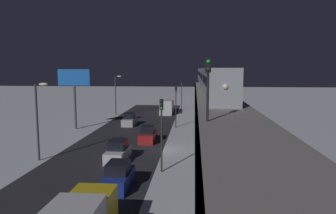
% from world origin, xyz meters
% --- Properties ---
extents(ground_plane, '(240.00, 240.00, 0.00)m').
position_xyz_m(ground_plane, '(0.00, 0.00, 0.00)').
color(ground_plane, silver).
extents(avenue_asphalt, '(11.00, 83.73, 0.01)m').
position_xyz_m(avenue_asphalt, '(5.53, 0.00, 0.00)').
color(avenue_asphalt, '#28282D').
rests_on(avenue_asphalt, ground_plane).
extents(elevated_railway, '(5.00, 83.73, 5.65)m').
position_xyz_m(elevated_railway, '(-5.82, 0.00, 4.91)').
color(elevated_railway, gray).
rests_on(elevated_railway, ground_plane).
extents(subway_train, '(2.94, 74.07, 3.40)m').
position_xyz_m(subway_train, '(-5.91, -29.41, 7.43)').
color(subway_train, '#999EA8').
rests_on(subway_train, elevated_railway).
extents(rail_signal, '(0.36, 0.41, 4.00)m').
position_xyz_m(rail_signal, '(-4.21, 13.84, 8.37)').
color(rail_signal, black).
rests_on(rail_signal, elevated_railway).
extents(sedan_red, '(1.91, 4.13, 1.97)m').
position_xyz_m(sedan_red, '(2.33, -3.74, 0.78)').
color(sedan_red, '#A51E1E').
rests_on(sedan_red, ground_plane).
extents(sedan_white, '(1.80, 4.48, 1.97)m').
position_xyz_m(sedan_white, '(4.13, 4.11, 0.80)').
color(sedan_white, silver).
rests_on(sedan_white, ground_plane).
extents(sedan_blue, '(1.80, 4.23, 1.97)m').
position_xyz_m(sedan_blue, '(2.33, 11.14, 0.80)').
color(sedan_blue, navy).
rests_on(sedan_blue, ground_plane).
extents(sedan_silver, '(1.80, 4.03, 1.97)m').
position_xyz_m(sedan_silver, '(6.93, -14.54, 0.80)').
color(sedan_silver, '#B2B2B7').
rests_on(sedan_silver, ground_plane).
extents(box_truck, '(2.40, 7.40, 2.80)m').
position_xyz_m(box_truck, '(2.13, -28.24, 1.35)').
color(box_truck, gold).
rests_on(box_truck, ground_plane).
extents(traffic_light_near, '(0.32, 0.44, 6.40)m').
position_xyz_m(traffic_light_near, '(-0.57, 7.36, 4.20)').
color(traffic_light_near, '#2D2D2D').
rests_on(traffic_light_near, ground_plane).
extents(traffic_light_mid, '(0.32, 0.44, 6.40)m').
position_xyz_m(traffic_light_mid, '(-0.57, -13.16, 4.20)').
color(traffic_light_mid, '#2D2D2D').
rests_on(traffic_light_mid, ground_plane).
extents(traffic_light_far, '(0.32, 0.44, 6.40)m').
position_xyz_m(traffic_light_far, '(-0.57, -33.68, 4.20)').
color(traffic_light_far, '#2D2D2D').
rests_on(traffic_light_far, ground_plane).
extents(commercial_billboard, '(4.80, 0.36, 8.90)m').
position_xyz_m(commercial_billboard, '(14.32, -10.85, 6.83)').
color(commercial_billboard, '#4C4C51').
rests_on(commercial_billboard, ground_plane).
extents(street_lamp_near, '(1.35, 0.44, 7.65)m').
position_xyz_m(street_lamp_near, '(11.60, 5.00, 4.81)').
color(street_lamp_near, '#38383D').
rests_on(street_lamp_near, ground_plane).
extents(street_lamp_far, '(1.35, 0.44, 7.65)m').
position_xyz_m(street_lamp_far, '(11.60, -25.00, 4.81)').
color(street_lamp_far, '#38383D').
rests_on(street_lamp_far, ground_plane).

